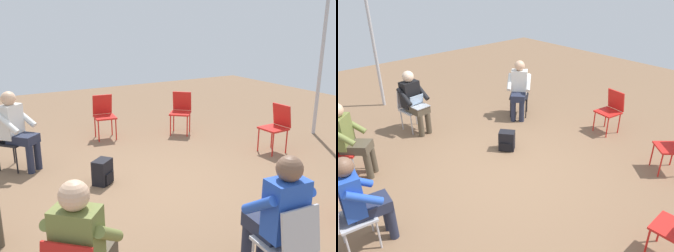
# 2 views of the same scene
# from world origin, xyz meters

# --- Properties ---
(ground_plane) EXTENTS (15.62, 15.62, 0.00)m
(ground_plane) POSITION_xyz_m (0.00, 0.00, 0.00)
(ground_plane) COLOR brown
(chair_southwest) EXTENTS (0.58, 0.59, 0.85)m
(chair_southwest) POSITION_xyz_m (-1.64, -2.01, 0.50)
(chair_southwest) COLOR red
(chair_southwest) RESTS_ON ground
(chair_west) EXTENTS (0.45, 0.41, 0.85)m
(chair_west) POSITION_xyz_m (-2.50, -0.21, 0.50)
(chair_west) COLOR red
(chair_west) RESTS_ON ground
(chair_north) EXTENTS (0.43, 0.47, 0.85)m
(chair_north) POSITION_xyz_m (0.06, 2.44, 0.50)
(chair_north) COLOR #B7B7BC
(chair_north) RESTS_ON ground
(chair_southeast) EXTENTS (0.58, 0.59, 0.85)m
(chair_southeast) POSITION_xyz_m (1.68, -1.74, 0.50)
(chair_southeast) COLOR black
(chair_southeast) RESTS_ON ground
(chair_south) EXTENTS (0.45, 0.49, 0.85)m
(chair_south) POSITION_xyz_m (-0.16, -2.49, 0.50)
(chair_south) COLOR red
(chair_south) RESTS_ON ground
(person_in_olive) EXTENTS (0.63, 0.63, 1.24)m
(person_in_olive) POSITION_xyz_m (1.64, 1.90, 0.69)
(person_in_olive) COLOR #4C4233
(person_in_olive) RESTS_ON ground
(person_in_blue) EXTENTS (0.52, 0.54, 1.24)m
(person_in_blue) POSITION_xyz_m (0.05, 2.28, 0.69)
(person_in_blue) COLOR #23283D
(person_in_blue) RESTS_ON ground
(person_in_white) EXTENTS (0.63, 0.63, 1.24)m
(person_in_white) POSITION_xyz_m (1.57, -1.62, 0.69)
(person_in_white) COLOR #23283D
(person_in_white) RESTS_ON ground
(backpack_near_laptop_user) EXTENTS (0.34, 0.33, 0.36)m
(backpack_near_laptop_user) POSITION_xyz_m (0.64, -0.46, 0.16)
(backpack_near_laptop_user) COLOR black
(backpack_near_laptop_user) RESTS_ON ground
(tent_pole_far) EXTENTS (0.07, 0.07, 2.76)m
(tent_pole_far) POSITION_xyz_m (-4.00, -0.60, 1.38)
(tent_pole_far) COLOR #B2B2B7
(tent_pole_far) RESTS_ON ground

